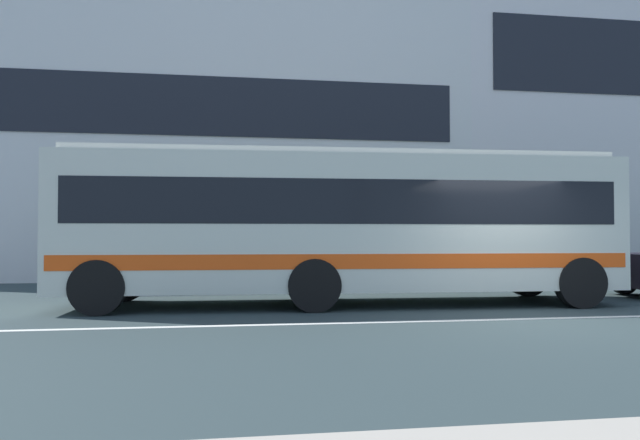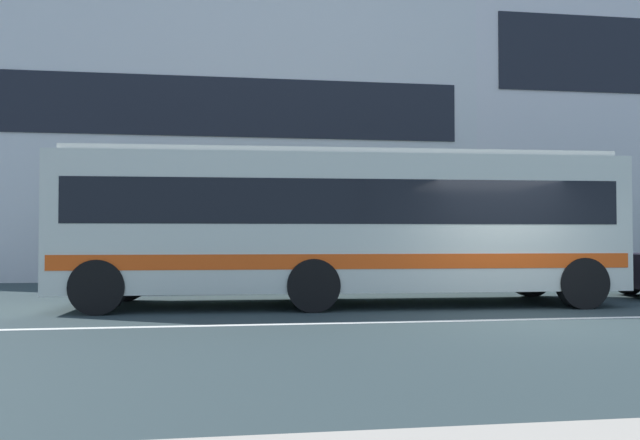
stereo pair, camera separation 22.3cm
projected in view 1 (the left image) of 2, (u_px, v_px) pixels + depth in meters
ground_plane at (533, 319)px, 10.03m from camera, size 160.00×160.00×0.00m
lane_centre_line at (533, 319)px, 10.03m from camera, size 60.00×0.16×0.01m
hedge_row_far at (513, 273)px, 16.81m from camera, size 19.72×1.10×0.71m
apartment_block_left at (186, 153)px, 23.43m from camera, size 19.63×10.64×9.49m
apartment_block_right at (630, 120)px, 26.42m from camera, size 19.68×10.64×13.29m
transit_bus at (341, 222)px, 12.14m from camera, size 11.30×2.88×3.12m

